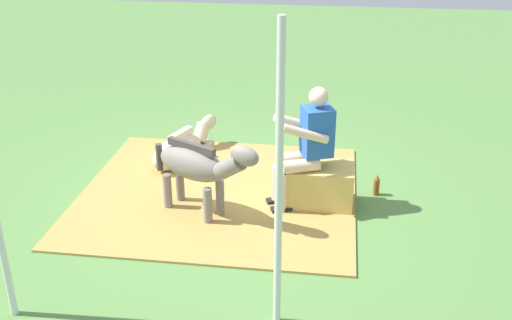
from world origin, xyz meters
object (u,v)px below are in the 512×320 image
person_seated (306,143)px  pony_standing (199,166)px  soda_bottle (377,185)px  hay_bale (319,186)px  pony_lying (182,148)px  tent_pole_left (279,185)px

person_seated → pony_standing: (1.08, 0.36, -0.17)m
pony_standing → soda_bottle: bearing=-158.8°
pony_standing → hay_bale: bearing=-161.9°
person_seated → pony_lying: person_seated is taller
person_seated → soda_bottle: bearing=-155.4°
person_seated → tent_pole_left: tent_pole_left is taller
hay_bale → pony_lying: (1.76, -0.88, -0.04)m
hay_bale → soda_bottle: (-0.63, -0.32, -0.11)m
pony_standing → pony_lying: 1.44m
hay_bale → pony_standing: bearing=18.1°
soda_bottle → tent_pole_left: (0.87, 2.34, 1.10)m
pony_lying → soda_bottle: size_ratio=5.44×
hay_bale → person_seated: (0.16, 0.04, 0.51)m
soda_bottle → tent_pole_left: size_ratio=0.10×
person_seated → pony_lying: bearing=-29.9°
hay_bale → pony_standing: 1.34m
hay_bale → tent_pole_left: (0.24, 2.02, 0.99)m
hay_bale → tent_pole_left: size_ratio=0.30×
pony_lying → tent_pole_left: bearing=117.6°
pony_lying → hay_bale: bearing=153.4°
hay_bale → person_seated: bearing=14.8°
tent_pole_left → person_seated: bearing=-92.5°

